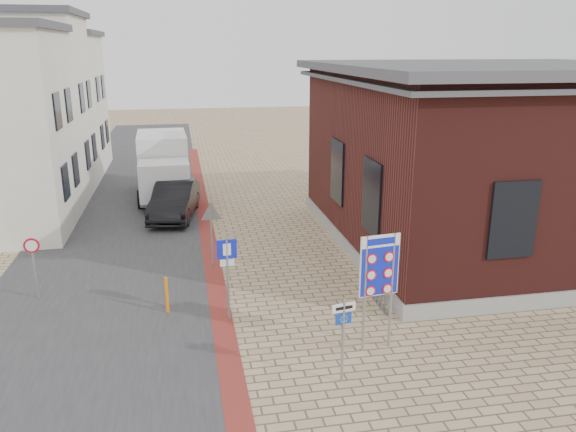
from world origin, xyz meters
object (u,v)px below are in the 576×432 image
object	(u,v)px
box_truck	(163,166)
bollard	(167,295)
sedan	(175,200)
essen_sign	(343,328)
border_sign	(379,268)
parking_sign	(227,265)

from	to	relation	value
box_truck	bollard	bearing A→B (deg)	-90.76
sedan	bollard	distance (m)	9.72
box_truck	essen_sign	bearing A→B (deg)	-78.49
essen_sign	border_sign	bearing A→B (deg)	34.75
sedan	bollard	world-z (taller)	sedan
sedan	border_sign	distance (m)	13.78
box_truck	border_sign	bearing A→B (deg)	-73.48
bollard	parking_sign	bearing A→B (deg)	-25.20
border_sign	essen_sign	bearing A→B (deg)	-142.52
border_sign	bollard	xyz separation A→B (m)	(-5.22, 3.04, -1.65)
parking_sign	bollard	size ratio (longest dim) A/B	2.25
essen_sign	bollard	world-z (taller)	essen_sign
essen_sign	bollard	size ratio (longest dim) A/B	1.90
sedan	bollard	xyz separation A→B (m)	(-0.22, -9.72, -0.24)
sedan	essen_sign	distance (m)	14.52
sedan	parking_sign	bearing A→B (deg)	-72.47
border_sign	essen_sign	size ratio (longest dim) A/B	1.47
border_sign	parking_sign	bearing A→B (deg)	139.99
box_truck	bollard	xyz separation A→B (m)	(0.30, -13.41, -1.07)
parking_sign	bollard	bearing A→B (deg)	151.25
bollard	border_sign	bearing A→B (deg)	-30.24
border_sign	essen_sign	world-z (taller)	border_sign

